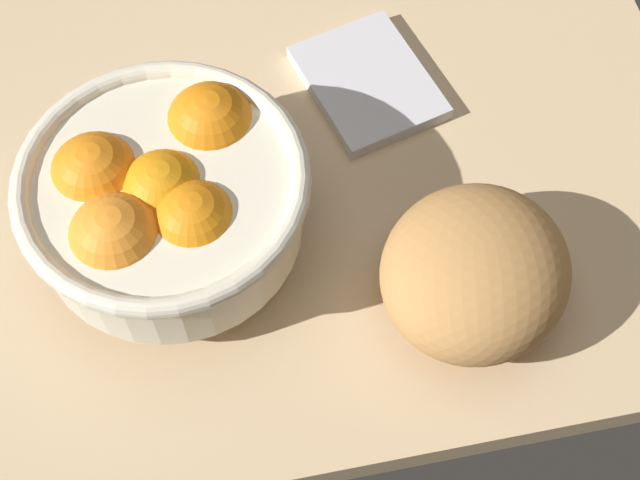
# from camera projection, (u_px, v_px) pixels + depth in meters

# --- Properties ---
(ground_plane) EXTENTS (0.79, 0.64, 0.03)m
(ground_plane) POSITION_uv_depth(u_px,v_px,m) (313.00, 60.00, 0.91)
(ground_plane) COLOR #D0AF83
(fruit_bowl) EXTENTS (0.23, 0.23, 0.12)m
(fruit_bowl) POSITION_uv_depth(u_px,v_px,m) (163.00, 198.00, 0.73)
(fruit_bowl) COLOR beige
(fruit_bowl) RESTS_ON ground
(bread_loaf) EXTENTS (0.21, 0.21, 0.09)m
(bread_loaf) POSITION_uv_depth(u_px,v_px,m) (475.00, 272.00, 0.73)
(bread_loaf) COLOR #BB8348
(bread_loaf) RESTS_ON ground
(napkin_folded) EXTENTS (0.15, 0.13, 0.01)m
(napkin_folded) POSITION_uv_depth(u_px,v_px,m) (368.00, 82.00, 0.87)
(napkin_folded) COLOR silver
(napkin_folded) RESTS_ON ground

